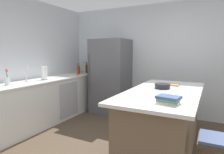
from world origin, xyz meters
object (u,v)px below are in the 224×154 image
(cutting_board, at_px, (169,84))
(whiskey_bottle, at_px, (87,69))
(bar_stool, at_px, (217,149))
(paper_towel_roll, at_px, (44,73))
(hot_sauce_bottle, at_px, (79,71))
(mixing_bowl, at_px, (162,86))
(refrigerator, at_px, (111,76))
(sink_faucet, at_px, (27,74))
(olive_oil_bottle, at_px, (79,69))
(flower_vase, at_px, (7,80))
(cookbook_stack, at_px, (168,99))
(vinegar_bottle, at_px, (78,70))
(kitchen_island, at_px, (163,121))
(soda_bottle, at_px, (84,69))

(cutting_board, bearing_deg, whiskey_bottle, 157.39)
(bar_stool, relative_size, paper_towel_roll, 2.10)
(hot_sauce_bottle, height_order, mixing_bowl, hot_sauce_bottle)
(refrigerator, xyz_separation_m, sink_faucet, (-0.95, -1.66, 0.18))
(refrigerator, relative_size, sink_faucet, 5.98)
(bar_stool, xyz_separation_m, olive_oil_bottle, (-3.24, 2.06, 0.50))
(refrigerator, xyz_separation_m, hot_sauce_bottle, (-0.88, -0.11, 0.11))
(cutting_board, bearing_deg, flower_vase, -153.21)
(whiskey_bottle, distance_m, olive_oil_bottle, 0.22)
(paper_towel_roll, relative_size, cookbook_stack, 1.14)
(vinegar_bottle, xyz_separation_m, cookbook_stack, (2.64, -1.84, -0.05))
(paper_towel_roll, height_order, hot_sauce_bottle, paper_towel_roll)
(kitchen_island, bearing_deg, refrigerator, 139.63)
(hot_sauce_bottle, relative_size, cutting_board, 0.67)
(bar_stool, height_order, cutting_board, cutting_board)
(sink_faucet, xyz_separation_m, cutting_board, (2.51, 0.83, -0.14))
(bar_stool, xyz_separation_m, soda_bottle, (-3.13, 2.15, 0.51))
(cutting_board, bearing_deg, mixing_bowl, -94.05)
(bar_stool, xyz_separation_m, flower_vase, (-3.21, -0.00, 0.48))
(olive_oil_bottle, bearing_deg, cutting_board, -17.88)
(flower_vase, bearing_deg, mixing_bowl, 19.72)
(kitchen_island, relative_size, hot_sauce_bottle, 9.24)
(cutting_board, bearing_deg, olive_oil_bottle, 162.12)
(paper_towel_roll, xyz_separation_m, whiskey_bottle, (0.03, 1.46, -0.02))
(olive_oil_bottle, xyz_separation_m, vinegar_bottle, (0.10, -0.19, -0.00))
(hot_sauce_bottle, bearing_deg, soda_bottle, 76.81)
(flower_vase, relative_size, paper_towel_roll, 0.91)
(bar_stool, xyz_separation_m, vinegar_bottle, (-3.14, 1.87, 0.50))
(whiskey_bottle, bearing_deg, mixing_bowl, -30.03)
(sink_faucet, relative_size, flower_vase, 1.05)
(olive_oil_bottle, bearing_deg, cookbook_stack, -36.51)
(olive_oil_bottle, relative_size, hot_sauce_bottle, 1.19)
(kitchen_island, xyz_separation_m, refrigerator, (-1.60, 1.36, 0.42))
(refrigerator, distance_m, bar_stool, 3.12)
(refrigerator, bearing_deg, whiskey_bottle, 168.65)
(olive_oil_bottle, relative_size, cookbook_stack, 0.98)
(whiskey_bottle, relative_size, cutting_board, 0.86)
(kitchen_island, bearing_deg, sink_faucet, -173.33)
(flower_vase, relative_size, hot_sauce_bottle, 1.26)
(whiskey_bottle, distance_m, cookbook_stack, 3.44)
(soda_bottle, xyz_separation_m, vinegar_bottle, (-0.01, -0.28, -0.02))
(kitchen_island, xyz_separation_m, paper_towel_roll, (-2.47, 0.07, 0.58))
(refrigerator, relative_size, vinegar_bottle, 6.51)
(soda_bottle, bearing_deg, mixing_bowl, -28.26)
(cutting_board, bearing_deg, bar_stool, -59.73)
(olive_oil_bottle, bearing_deg, sink_faucet, -90.12)
(flower_vase, bearing_deg, olive_oil_bottle, 90.86)
(sink_faucet, distance_m, olive_oil_bottle, 1.64)
(bar_stool, relative_size, sink_faucet, 2.19)
(kitchen_island, bearing_deg, olive_oil_bottle, 152.26)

